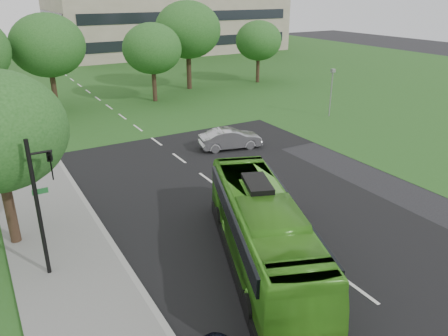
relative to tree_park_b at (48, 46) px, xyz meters
name	(u,v)px	position (x,y,z in m)	size (l,w,h in m)	color
ground	(266,222)	(4.50, -27.68, -5.84)	(160.00, 160.00, 0.00)	black
street_surfaces	(116,115)	(4.12, -4.93, -5.82)	(120.00, 120.00, 0.15)	black
tree_park_b	(48,46)	(0.00, 0.00, 0.00)	(6.61, 6.61, 8.67)	black
tree_park_c	(152,49)	(9.28, -1.61, -0.67)	(5.74, 5.74, 7.63)	black
tree_park_d	(188,30)	(14.91, 2.02, 0.58)	(7.18, 7.18, 9.49)	black
tree_park_e	(259,41)	(23.77, 1.26, -0.94)	(5.42, 5.42, 7.22)	black
bus	(263,231)	(2.35, -30.40, -4.34)	(2.53, 10.80, 3.01)	#4AA125
sedan	(230,139)	(8.50, -17.68, -5.12)	(1.53, 4.38, 1.44)	#B4B3B9
traffic_light	(42,199)	(-5.18, -26.89, -2.52)	(0.92, 0.28, 5.66)	black
camera_pole	(332,86)	(20.50, -14.82, -3.15)	(0.42, 0.39, 4.17)	gray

